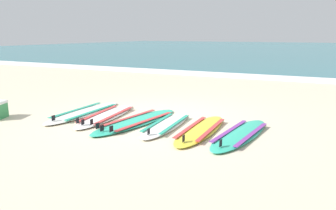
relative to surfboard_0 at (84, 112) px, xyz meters
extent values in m
plane|color=beige|center=(1.70, 0.29, -0.04)|extent=(80.00, 80.00, 0.00)
cube|color=teal|center=(1.70, 37.74, 0.01)|extent=(80.00, 60.00, 0.10)
cube|color=white|center=(1.70, 8.18, 0.02)|extent=(80.00, 0.87, 0.11)
ellipsoid|color=silver|center=(0.00, 0.00, 0.00)|extent=(0.68, 2.51, 0.07)
cube|color=teal|center=(-0.23, 0.00, 0.04)|extent=(0.12, 1.75, 0.01)
cube|color=teal|center=(0.22, 0.01, 0.04)|extent=(0.12, 1.75, 0.01)
cube|color=black|center=(0.02, -0.97, 0.09)|extent=(0.01, 0.09, 0.11)
ellipsoid|color=white|center=(0.66, -0.04, 0.00)|extent=(0.87, 2.40, 0.07)
cube|color=#D13838|center=(0.45, -0.07, 0.04)|extent=(0.28, 1.64, 0.01)
cube|color=#D13838|center=(0.87, -0.02, 0.04)|extent=(0.28, 1.64, 0.01)
cube|color=black|center=(0.77, -0.95, 0.09)|extent=(0.02, 0.09, 0.11)
cube|color=black|center=(0.60, -0.91, 0.09)|extent=(0.02, 0.09, 0.11)
cube|color=black|center=(0.92, -0.87, 0.09)|extent=(0.02, 0.09, 0.11)
ellipsoid|color=#2DB793|center=(1.51, -0.14, 0.00)|extent=(0.98, 2.61, 0.07)
cube|color=#D13838|center=(1.28, -0.11, 0.04)|extent=(0.33, 1.78, 0.01)
cube|color=#D13838|center=(1.73, -0.18, 0.04)|extent=(0.33, 1.78, 0.01)
cube|color=black|center=(1.37, -1.13, 0.09)|extent=(0.02, 0.09, 0.11)
cube|color=black|center=(1.21, -1.05, 0.09)|extent=(0.02, 0.09, 0.11)
cube|color=black|center=(1.55, -1.09, 0.09)|extent=(0.02, 0.09, 0.11)
ellipsoid|color=white|center=(2.18, -0.11, 0.00)|extent=(0.68, 2.14, 0.07)
cube|color=teal|center=(1.99, -0.13, 0.04)|extent=(0.18, 1.48, 0.01)
cube|color=teal|center=(2.37, -0.10, 0.04)|extent=(0.18, 1.48, 0.01)
cube|color=black|center=(2.24, -0.93, 0.09)|extent=(0.02, 0.09, 0.11)
ellipsoid|color=yellow|center=(2.93, -0.14, 0.00)|extent=(0.64, 2.28, 0.07)
cube|color=#D13838|center=(2.73, -0.15, 0.04)|extent=(0.13, 1.59, 0.01)
cube|color=#D13838|center=(3.13, -0.14, 0.04)|extent=(0.13, 1.59, 0.01)
cube|color=black|center=(2.96, -1.03, 0.09)|extent=(0.01, 0.09, 0.11)
ellipsoid|color=#2DB793|center=(3.67, -0.09, 0.00)|extent=(0.81, 2.35, 0.07)
cube|color=purple|center=(3.46, -0.07, 0.04)|extent=(0.24, 1.61, 0.01)
cube|color=purple|center=(3.88, -0.11, 0.04)|extent=(0.24, 1.61, 0.01)
cube|color=black|center=(3.58, -0.98, 0.09)|extent=(0.02, 0.09, 0.11)
camera|label=1|loc=(5.03, -5.79, 1.77)|focal=35.22mm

